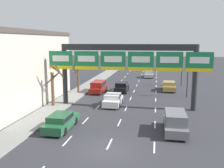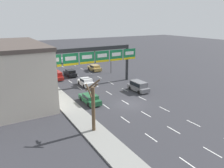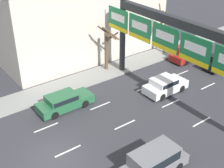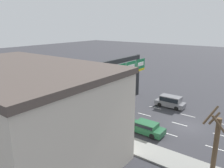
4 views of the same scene
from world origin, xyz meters
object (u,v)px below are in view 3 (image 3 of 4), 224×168
(sign_gantry, at_px, (182,42))
(tree_bare_second, at_px, (107,47))
(car_black, at_px, (221,61))
(car_white, at_px, (165,85))
(car_green, at_px, (64,101))
(suv_grey, at_px, (154,161))
(tree_bare_closest, at_px, (165,29))
(suv_red, at_px, (190,51))

(sign_gantry, distance_m, tree_bare_second, 8.89)
(car_black, bearing_deg, car_white, -89.18)
(car_black, bearing_deg, tree_bare_second, -124.04)
(car_green, height_order, suv_grey, suv_grey)
(tree_bare_closest, bearing_deg, suv_red, 22.65)
(car_white, bearing_deg, sign_gantry, -13.71)
(sign_gantry, relative_size, suv_grey, 4.15)
(car_white, bearing_deg, suv_grey, -49.05)
(car_black, relative_size, tree_bare_second, 0.88)
(sign_gantry, height_order, suv_red, sign_gantry)
(sign_gantry, relative_size, car_white, 4.47)
(car_green, bearing_deg, tree_bare_second, 117.24)
(tree_bare_closest, bearing_deg, car_white, -44.34)
(car_black, bearing_deg, suv_grey, -67.03)
(suv_grey, relative_size, tree_bare_closest, 0.80)
(sign_gantry, height_order, car_green, sign_gantry)
(car_black, distance_m, tree_bare_second, 11.89)
(car_white, distance_m, tree_bare_closest, 9.11)
(sign_gantry, relative_size, tree_bare_closest, 3.33)
(car_green, relative_size, suv_grey, 1.07)
(car_green, xyz_separation_m, car_black, (2.95, 16.78, 0.05))
(sign_gantry, distance_m, car_white, 4.99)
(sign_gantry, xyz_separation_m, suv_red, (-5.15, 7.78, -4.53))
(sign_gantry, bearing_deg, car_black, 101.60)
(car_green, distance_m, car_white, 9.06)
(car_green, relative_size, car_white, 1.15)
(car_white, distance_m, tree_bare_second, 7.10)
(tree_bare_second, bearing_deg, car_white, 12.47)
(suv_grey, distance_m, car_black, 17.24)
(suv_red, distance_m, car_black, 3.49)
(sign_gantry, distance_m, car_black, 10.00)
(sign_gantry, relative_size, tree_bare_second, 3.70)
(suv_grey, distance_m, tree_bare_second, 14.74)
(suv_red, distance_m, car_white, 8.16)
(suv_grey, bearing_deg, car_black, 112.97)
(suv_grey, xyz_separation_m, car_black, (-6.73, 15.87, -0.19))
(sign_gantry, height_order, tree_bare_second, sign_gantry)
(car_black, bearing_deg, sign_gantry, -78.40)
(car_black, distance_m, tree_bare_closest, 6.89)
(suv_red, bearing_deg, tree_bare_closest, -157.35)
(suv_grey, bearing_deg, tree_bare_closest, 133.15)
(suv_red, distance_m, suv_grey, 18.07)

